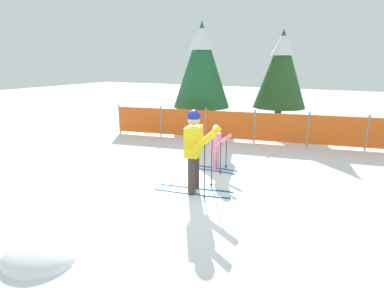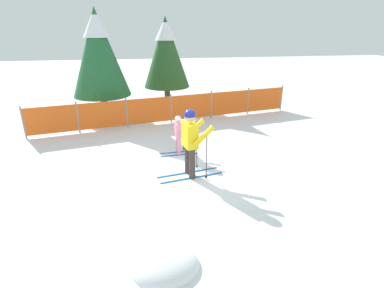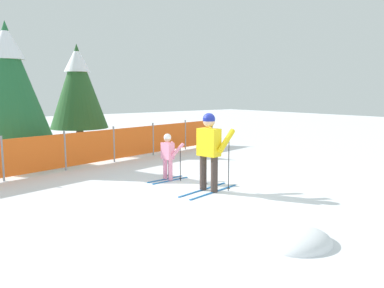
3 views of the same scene
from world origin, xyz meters
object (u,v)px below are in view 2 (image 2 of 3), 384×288
Objects in this scene: skier_child at (179,132)px; conifer_near at (166,51)px; safety_fence at (171,108)px; conifer_far at (98,51)px; skier_adult at (191,137)px.

skier_child is 0.30× the size of conifer_near.
skier_child is 6.68m from conifer_near.
conifer_far reaches higher than safety_fence.
skier_child is 0.12× the size of safety_fence.
conifer_far is at bearing 116.08° from skier_child.
conifer_near reaches higher than skier_child.
skier_adult is 0.44× the size of conifer_near.
safety_fence is at bearing 79.55° from skier_adult.
conifer_far is (-2.81, 6.10, 1.64)m from skier_adult.
skier_adult is 1.53m from skier_child.
conifer_near is (0.09, 7.90, 1.47)m from skier_adult.
safety_fence is 3.75m from conifer_far.
skier_adult is 6.92m from conifer_far.
skier_adult is at bearing -90.62° from conifer_near.
conifer_far is at bearing -148.11° from conifer_near.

